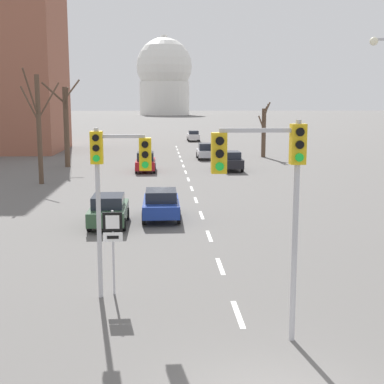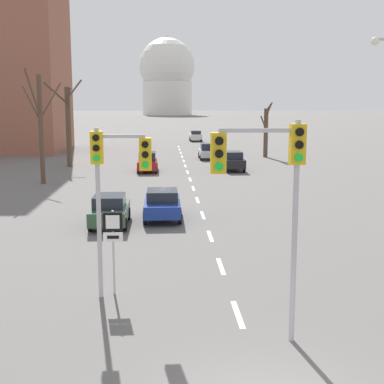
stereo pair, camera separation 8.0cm
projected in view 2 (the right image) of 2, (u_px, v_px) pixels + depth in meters
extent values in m
cube|color=silver|center=(238.00, 314.00, 15.11)|extent=(0.16, 2.00, 0.01)
cube|color=silver|center=(221.00, 266.00, 19.54)|extent=(0.16, 2.00, 0.01)
cube|color=silver|center=(210.00, 236.00, 23.97)|extent=(0.16, 2.00, 0.01)
cube|color=silver|center=(203.00, 215.00, 28.40)|extent=(0.16, 2.00, 0.01)
cube|color=silver|center=(197.00, 200.00, 32.83)|extent=(0.16, 2.00, 0.01)
cube|color=silver|center=(193.00, 188.00, 37.27)|extent=(0.16, 2.00, 0.01)
cube|color=silver|center=(190.00, 179.00, 41.70)|extent=(0.16, 2.00, 0.01)
cube|color=silver|center=(187.00, 172.00, 46.13)|extent=(0.16, 2.00, 0.01)
cube|color=silver|center=(185.00, 166.00, 50.56)|extent=(0.16, 2.00, 0.01)
cube|color=silver|center=(184.00, 161.00, 54.99)|extent=(0.16, 2.00, 0.01)
cube|color=silver|center=(182.00, 157.00, 59.43)|extent=(0.16, 2.00, 0.01)
cube|color=silver|center=(181.00, 153.00, 63.86)|extent=(0.16, 2.00, 0.01)
cube|color=silver|center=(180.00, 150.00, 68.29)|extent=(0.16, 2.00, 0.01)
cube|color=silver|center=(179.00, 147.00, 72.72)|extent=(0.16, 2.00, 0.01)
cylinder|color=#B2B2B7|center=(99.00, 215.00, 16.04)|extent=(0.14, 0.14, 5.19)
cube|color=yellow|center=(97.00, 148.00, 15.71)|extent=(0.36, 0.28, 0.96)
cylinder|color=black|center=(96.00, 138.00, 15.49)|extent=(0.20, 0.06, 0.20)
cylinder|color=black|center=(96.00, 148.00, 15.54)|extent=(0.20, 0.06, 0.20)
cylinder|color=green|center=(96.00, 158.00, 15.59)|extent=(0.20, 0.06, 0.20)
cube|color=#B2B2B7|center=(121.00, 136.00, 15.69)|extent=(1.42, 0.10, 0.10)
cube|color=yellow|center=(145.00, 154.00, 15.82)|extent=(0.36, 0.28, 0.96)
cylinder|color=black|center=(145.00, 144.00, 15.60)|extent=(0.20, 0.06, 0.20)
cylinder|color=black|center=(145.00, 155.00, 15.65)|extent=(0.20, 0.06, 0.20)
cylinder|color=green|center=(145.00, 165.00, 15.70)|extent=(0.20, 0.06, 0.20)
cylinder|color=#B2B2B7|center=(295.00, 234.00, 13.01)|extent=(0.14, 0.14, 5.52)
cube|color=gold|center=(297.00, 144.00, 12.65)|extent=(0.36, 0.28, 0.96)
cylinder|color=black|center=(300.00, 132.00, 12.43)|extent=(0.20, 0.06, 0.20)
cylinder|color=black|center=(299.00, 145.00, 12.48)|extent=(0.20, 0.06, 0.20)
cylinder|color=green|center=(299.00, 157.00, 12.53)|extent=(0.20, 0.06, 0.20)
cube|color=#B2B2B7|center=(258.00, 130.00, 12.55)|extent=(1.88, 0.10, 0.10)
cube|color=gold|center=(218.00, 153.00, 12.58)|extent=(0.36, 0.28, 0.96)
cylinder|color=black|center=(219.00, 141.00, 12.37)|extent=(0.20, 0.06, 0.20)
cylinder|color=black|center=(219.00, 154.00, 12.42)|extent=(0.20, 0.06, 0.20)
cylinder|color=green|center=(219.00, 166.00, 12.46)|extent=(0.20, 0.06, 0.20)
cylinder|color=#B2B2B7|center=(114.00, 253.00, 16.50)|extent=(0.07, 0.07, 2.66)
cube|color=black|center=(113.00, 222.00, 16.32)|extent=(0.60, 0.03, 0.60)
cube|color=white|center=(113.00, 222.00, 16.30)|extent=(0.42, 0.01, 0.42)
cube|color=white|center=(113.00, 237.00, 16.40)|extent=(0.60, 0.03, 0.28)
cube|color=black|center=(113.00, 237.00, 16.38)|extent=(0.36, 0.01, 0.10)
sphere|color=#F2EAC6|center=(375.00, 41.00, 22.50)|extent=(0.36, 0.36, 0.36)
cube|color=#B7B7BC|center=(207.00, 153.00, 56.64)|extent=(1.60, 4.22, 0.68)
cube|color=#1E232D|center=(207.00, 147.00, 56.32)|extent=(1.36, 2.03, 0.70)
cylinder|color=black|center=(199.00, 155.00, 57.94)|extent=(0.18, 0.63, 0.63)
cylinder|color=black|center=(213.00, 155.00, 58.02)|extent=(0.18, 0.63, 0.63)
cylinder|color=black|center=(201.00, 157.00, 55.37)|extent=(0.18, 0.63, 0.63)
cylinder|color=black|center=(215.00, 157.00, 55.44)|extent=(0.18, 0.63, 0.63)
cube|color=maroon|center=(148.00, 164.00, 46.44)|extent=(1.65, 4.41, 0.72)
cube|color=#1E232D|center=(147.00, 156.00, 46.11)|extent=(1.40, 2.12, 0.70)
cylinder|color=black|center=(139.00, 166.00, 47.81)|extent=(0.18, 0.60, 0.60)
cylinder|color=black|center=(157.00, 166.00, 47.89)|extent=(0.18, 0.60, 0.60)
cylinder|color=black|center=(138.00, 170.00, 45.12)|extent=(0.18, 0.60, 0.60)
cylinder|color=black|center=(156.00, 170.00, 45.20)|extent=(0.18, 0.60, 0.60)
cube|color=black|center=(233.00, 162.00, 47.18)|extent=(1.68, 4.42, 0.75)
cube|color=#1E232D|center=(233.00, 155.00, 46.85)|extent=(1.43, 2.12, 0.60)
cylinder|color=black|center=(222.00, 165.00, 48.55)|extent=(0.18, 0.72, 0.72)
cylinder|color=black|center=(240.00, 164.00, 48.63)|extent=(0.18, 0.72, 0.72)
cylinder|color=black|center=(226.00, 168.00, 45.85)|extent=(0.18, 0.72, 0.72)
cylinder|color=black|center=(244.00, 168.00, 45.93)|extent=(0.18, 0.72, 0.72)
cube|color=#2D4C33|center=(110.00, 212.00, 26.01)|extent=(1.71, 4.00, 0.66)
cube|color=#1E232D|center=(109.00, 201.00, 25.71)|extent=(1.45, 1.92, 0.56)
cylinder|color=black|center=(97.00, 214.00, 27.24)|extent=(0.18, 0.62, 0.62)
cylinder|color=black|center=(128.00, 214.00, 27.32)|extent=(0.18, 0.62, 0.62)
cylinder|color=black|center=(90.00, 225.00, 24.80)|extent=(0.18, 0.62, 0.62)
cylinder|color=black|center=(125.00, 224.00, 24.88)|extent=(0.18, 0.62, 0.62)
cube|color=silver|center=(196.00, 136.00, 83.27)|extent=(1.77, 4.57, 0.76)
cube|color=#1E232D|center=(196.00, 132.00, 82.94)|extent=(1.50, 2.19, 0.53)
cylinder|color=black|center=(190.00, 138.00, 84.68)|extent=(0.18, 0.72, 0.72)
cylinder|color=black|center=(200.00, 138.00, 84.77)|extent=(0.18, 0.72, 0.72)
cylinder|color=black|center=(191.00, 139.00, 81.89)|extent=(0.18, 0.72, 0.72)
cylinder|color=black|center=(202.00, 139.00, 81.98)|extent=(0.18, 0.72, 0.72)
cube|color=navy|center=(162.00, 206.00, 27.43)|extent=(1.81, 4.08, 0.63)
cube|color=#1E232D|center=(162.00, 195.00, 27.14)|extent=(1.54, 1.96, 0.55)
cylinder|color=black|center=(146.00, 207.00, 28.69)|extent=(0.18, 0.72, 0.72)
cylinder|color=black|center=(178.00, 207.00, 28.78)|extent=(0.18, 0.72, 0.72)
cylinder|color=black|center=(145.00, 217.00, 26.20)|extent=(0.18, 0.72, 0.72)
cylinder|color=black|center=(180.00, 217.00, 26.29)|extent=(0.18, 0.72, 0.72)
cylinder|color=brown|center=(41.00, 130.00, 38.86)|extent=(0.34, 0.34, 7.91)
cylinder|color=brown|center=(31.00, 103.00, 39.17)|extent=(1.58, 1.54, 2.51)
cylinder|color=brown|center=(33.00, 93.00, 37.19)|extent=(0.45, 2.59, 3.36)
cylinder|color=brown|center=(51.00, 101.00, 38.92)|extent=(1.50, 0.91, 2.66)
cylinder|color=brown|center=(266.00, 133.00, 58.41)|extent=(0.47, 0.47, 5.30)
cylinder|color=brown|center=(268.00, 111.00, 58.36)|extent=(0.73, 0.82, 1.69)
cylinder|color=brown|center=(269.00, 109.00, 58.32)|extent=(0.90, 0.84, 1.48)
cylinder|color=brown|center=(263.00, 122.00, 58.97)|extent=(0.42, 1.64, 1.44)
cylinder|color=brown|center=(267.00, 117.00, 57.14)|extent=(0.35, 2.08, 1.36)
cylinder|color=brown|center=(267.00, 112.00, 57.32)|extent=(0.19, 1.52, 1.14)
cylinder|color=brown|center=(68.00, 127.00, 49.30)|extent=(0.48, 0.48, 7.34)
cylinder|color=brown|center=(56.00, 93.00, 48.43)|extent=(2.06, 0.84, 2.02)
cylinder|color=brown|center=(69.00, 100.00, 48.39)|extent=(0.59, 1.18, 2.31)
cylinder|color=brown|center=(67.00, 110.00, 50.05)|extent=(0.48, 2.19, 1.46)
cylinder|color=brown|center=(75.00, 88.00, 49.67)|extent=(1.08, 2.10, 1.75)
cylinder|color=silver|center=(167.00, 98.00, 260.77)|extent=(24.15, 24.15, 16.10)
sphere|color=silver|center=(167.00, 66.00, 258.23)|extent=(26.83, 26.83, 26.83)
cylinder|color=silver|center=(167.00, 40.00, 256.24)|extent=(3.22, 3.22, 4.69)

